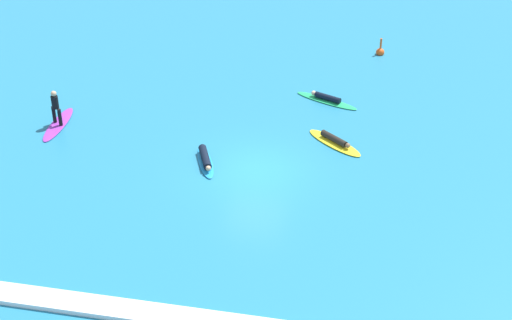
{
  "coord_description": "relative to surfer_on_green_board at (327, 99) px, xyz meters",
  "views": [
    {
      "loc": [
        5.2,
        -26.57,
        17.36
      ],
      "look_at": [
        0.0,
        0.0,
        0.5
      ],
      "focal_mm": 54.7,
      "sensor_mm": 36.0,
      "label": 1
    }
  ],
  "objects": [
    {
      "name": "ground_plane",
      "position": [
        -2.14,
        -6.66,
        -0.12
      ],
      "size": [
        120.0,
        120.0,
        0.0
      ],
      "primitive_type": "plane",
      "color": "teal",
      "rests_on": "ground"
    },
    {
      "name": "surfer_on_green_board",
      "position": [
        0.0,
        0.0,
        0.0
      ],
      "size": [
        3.23,
        1.83,
        0.36
      ],
      "rotation": [
        0.0,
        0.0,
        2.74
      ],
      "color": "#23B266",
      "rests_on": "ground_plane"
    },
    {
      "name": "surfer_on_blue_board",
      "position": [
        -4.33,
        -6.51,
        0.05
      ],
      "size": [
        1.52,
        2.61,
        0.42
      ],
      "rotation": [
        0.0,
        0.0,
        5.11
      ],
      "color": "#1E8CD1",
      "rests_on": "ground_plane"
    },
    {
      "name": "surfer_on_purple_board",
      "position": [
        -11.69,
        -4.65,
        0.3
      ],
      "size": [
        0.8,
        3.21,
        1.73
      ],
      "rotation": [
        0.0,
        0.0,
        4.74
      ],
      "color": "purple",
      "rests_on": "ground_plane"
    },
    {
      "name": "surfer_on_yellow_board",
      "position": [
        0.82,
        -3.9,
        -0.0
      ],
      "size": [
        2.84,
        2.47,
        0.38
      ],
      "rotation": [
        0.0,
        0.0,
        5.61
      ],
      "color": "yellow",
      "rests_on": "ground_plane"
    },
    {
      "name": "marker_buoy",
      "position": [
        2.2,
        6.01,
        0.03
      ],
      "size": [
        0.45,
        0.45,
        1.02
      ],
      "color": "#E55119",
      "rests_on": "ground_plane"
    }
  ]
}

